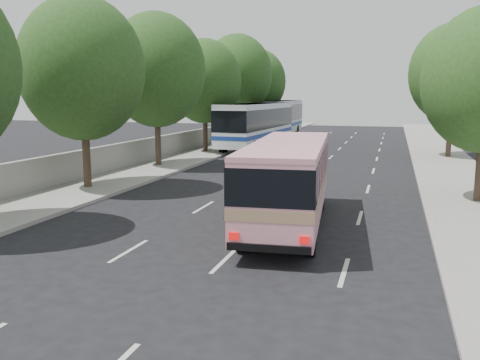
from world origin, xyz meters
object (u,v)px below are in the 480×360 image
at_px(white_pickup, 265,158).
at_px(tour_coach_front, 257,122).
at_px(tour_coach_rear, 278,116).
at_px(pink_taxi, 264,187).
at_px(pink_bus, 288,174).

xyz_separation_m(white_pickup, tour_coach_front, (-3.56, 11.37, 1.48)).
height_order(tour_coach_front, tour_coach_rear, tour_coach_rear).
xyz_separation_m(pink_taxi, white_pickup, (-2.37, 9.56, -0.04)).
bearing_deg(pink_bus, white_pickup, 102.28).
relative_size(pink_taxi, tour_coach_front, 0.37).
height_order(white_pickup, tour_coach_front, tour_coach_front).
distance_m(white_pickup, tour_coach_rear, 22.54).
relative_size(tour_coach_front, tour_coach_rear, 0.99).
bearing_deg(tour_coach_front, tour_coach_rear, 96.70).
xyz_separation_m(pink_bus, tour_coach_rear, (-8.07, 34.45, 0.50)).
relative_size(white_pickup, tour_coach_rear, 0.41).
xyz_separation_m(pink_taxi, tour_coach_front, (-5.92, 20.94, 1.44)).
relative_size(pink_taxi, tour_coach_rear, 0.37).
distance_m(pink_bus, tour_coach_front, 24.88).
bearing_deg(pink_taxi, white_pickup, 105.46).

